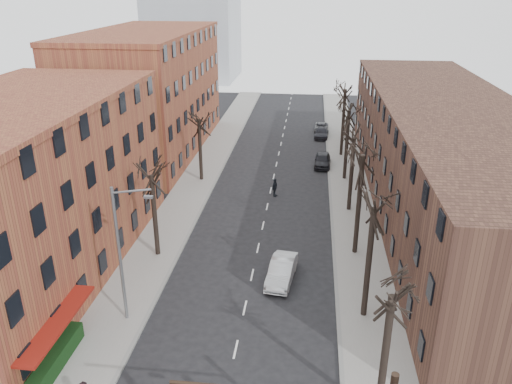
% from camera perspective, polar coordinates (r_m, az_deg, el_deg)
% --- Properties ---
extents(sidewalk_left, '(4.00, 90.00, 0.15)m').
position_cam_1_polar(sidewalk_left, '(54.70, -6.42, 1.81)').
color(sidewalk_left, gray).
rests_on(sidewalk_left, ground).
extents(sidewalk_right, '(4.00, 90.00, 0.15)m').
position_cam_1_polar(sidewalk_right, '(53.59, 10.52, 1.11)').
color(sidewalk_right, gray).
rests_on(sidewalk_right, ground).
extents(building_left_near, '(12.00, 26.00, 12.00)m').
position_cam_1_polar(building_left_near, '(38.18, -25.26, -0.27)').
color(building_left_near, brown).
rests_on(building_left_near, ground).
extents(building_left_far, '(12.00, 28.00, 14.00)m').
position_cam_1_polar(building_left_far, '(63.23, -12.14, 10.88)').
color(building_left_far, brown).
rests_on(building_left_far, ground).
extents(building_right, '(12.00, 50.00, 10.00)m').
position_cam_1_polar(building_right, '(48.63, 20.74, 3.89)').
color(building_right, '#4F3125').
rests_on(building_right, ground).
extents(awning_left, '(1.20, 7.00, 0.15)m').
position_cam_1_polar(awning_left, '(31.40, -21.02, -17.55)').
color(awning_left, maroon).
rests_on(awning_left, ground).
extents(hedge, '(0.80, 6.00, 1.00)m').
position_cam_1_polar(hedge, '(30.38, -22.24, -17.73)').
color(hedge, black).
rests_on(hedge, sidewalk_left).
extents(tree_right_b, '(5.20, 5.20, 10.80)m').
position_cam_1_polar(tree_right_b, '(33.36, 12.15, -13.68)').
color(tree_right_b, black).
rests_on(tree_right_b, ground).
extents(tree_right_c, '(5.20, 5.20, 11.60)m').
position_cam_1_polar(tree_right_c, '(40.06, 11.19, -6.88)').
color(tree_right_c, black).
rests_on(tree_right_c, ground).
extents(tree_right_d, '(5.20, 5.20, 10.00)m').
position_cam_1_polar(tree_right_d, '(47.17, 10.52, -2.08)').
color(tree_right_d, black).
rests_on(tree_right_d, ground).
extents(tree_right_e, '(5.20, 5.20, 10.80)m').
position_cam_1_polar(tree_right_e, '(54.52, 10.04, 1.44)').
color(tree_right_e, black).
rests_on(tree_right_e, ground).
extents(tree_right_f, '(5.20, 5.20, 11.60)m').
position_cam_1_polar(tree_right_f, '(62.03, 9.67, 4.12)').
color(tree_right_f, black).
rests_on(tree_right_f, ground).
extents(tree_left_a, '(5.20, 5.20, 9.50)m').
position_cam_1_polar(tree_left_a, '(39.79, -11.12, -7.10)').
color(tree_left_a, black).
rests_on(tree_left_a, ground).
extents(tree_left_b, '(5.20, 5.20, 9.50)m').
position_cam_1_polar(tree_left_b, '(53.73, -6.23, 1.34)').
color(tree_left_b, black).
rests_on(tree_left_b, ground).
extents(streetlight, '(2.45, 0.22, 9.03)m').
position_cam_1_polar(streetlight, '(30.66, -15.10, -6.38)').
color(streetlight, slate).
rests_on(streetlight, ground).
extents(silver_sedan, '(2.19, 4.83, 1.54)m').
position_cam_1_polar(silver_sedan, '(35.70, 2.95, -8.98)').
color(silver_sedan, silver).
rests_on(silver_sedan, ground).
extents(parked_car_near, '(1.95, 4.48, 1.50)m').
position_cam_1_polar(parked_car_near, '(57.83, 7.62, 3.64)').
color(parked_car_near, black).
rests_on(parked_car_near, ground).
extents(parked_car_mid, '(2.09, 4.51, 1.28)m').
position_cam_1_polar(parked_car_mid, '(69.05, 7.50, 6.73)').
color(parked_car_mid, black).
rests_on(parked_car_mid, ground).
extents(parked_car_far, '(2.06, 4.11, 1.11)m').
position_cam_1_polar(parked_car_far, '(72.11, 7.48, 7.36)').
color(parked_car_far, '#585B60').
rests_on(parked_car_far, ground).
extents(pedestrian_crossing, '(0.77, 1.17, 1.85)m').
position_cam_1_polar(pedestrian_crossing, '(49.14, 2.16, 0.52)').
color(pedestrian_crossing, black).
rests_on(pedestrian_crossing, ground).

